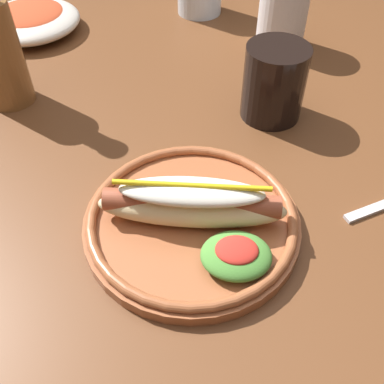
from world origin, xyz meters
TOP-DOWN VIEW (x-y plane):
  - ground_plane at (0.00, 0.00)m, footprint 8.00×8.00m
  - dining_table at (0.00, 0.00)m, footprint 1.11×1.07m
  - hot_dog_plate at (0.08, -0.23)m, footprint 0.25×0.25m
  - soda_cup at (0.19, -0.00)m, footprint 0.09×0.09m
  - extra_cup at (0.23, 0.21)m, footprint 0.09×0.09m
  - side_bowl at (-0.24, 0.26)m, footprint 0.19×0.19m

SIDE VIEW (x-z plane):
  - ground_plane at x=0.00m, z-range 0.00..0.00m
  - dining_table at x=0.00m, z-range 0.27..1.01m
  - hot_dog_plate at x=0.08m, z-range 0.72..0.80m
  - side_bowl at x=-0.24m, z-range 0.74..0.79m
  - soda_cup at x=0.19m, z-range 0.74..0.85m
  - extra_cup at x=0.23m, z-range 0.74..0.87m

